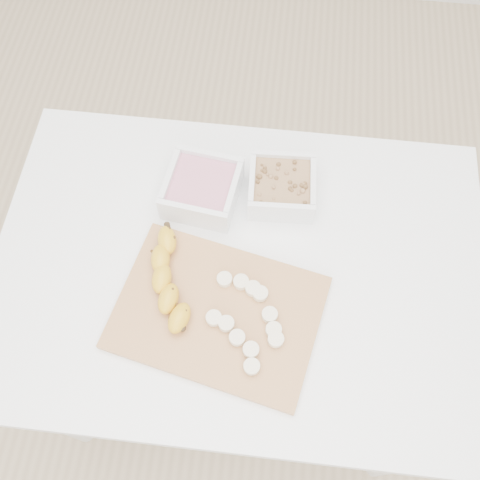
# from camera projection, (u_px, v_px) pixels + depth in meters

# --- Properties ---
(ground) EXTENTS (3.50, 3.50, 0.00)m
(ground) POSITION_uv_depth(u_px,v_px,m) (239.00, 356.00, 1.75)
(ground) COLOR #C6AD89
(ground) RESTS_ON ground
(table) EXTENTS (1.00, 0.70, 0.75)m
(table) POSITION_uv_depth(u_px,v_px,m) (238.00, 284.00, 1.16)
(table) COLOR white
(table) RESTS_ON ground
(bowl_yogurt) EXTENTS (0.17, 0.17, 0.07)m
(bowl_yogurt) POSITION_uv_depth(u_px,v_px,m) (202.00, 188.00, 1.12)
(bowl_yogurt) COLOR white
(bowl_yogurt) RESTS_ON table
(bowl_granola) EXTENTS (0.14, 0.14, 0.06)m
(bowl_granola) POSITION_uv_depth(u_px,v_px,m) (282.00, 187.00, 1.12)
(bowl_granola) COLOR white
(bowl_granola) RESTS_ON table
(cutting_board) EXTENTS (0.43, 0.35, 0.01)m
(cutting_board) POSITION_uv_depth(u_px,v_px,m) (218.00, 312.00, 1.03)
(cutting_board) COLOR #B47744
(cutting_board) RESTS_ON table
(banana) EXTENTS (0.08, 0.22, 0.04)m
(banana) POSITION_uv_depth(u_px,v_px,m) (170.00, 281.00, 1.03)
(banana) COLOR gold
(banana) RESTS_ON cutting_board
(banana_slices) EXTENTS (0.15, 0.19, 0.02)m
(banana_slices) POSITION_uv_depth(u_px,v_px,m) (248.00, 318.00, 1.00)
(banana_slices) COLOR #F5E5BE
(banana_slices) RESTS_ON cutting_board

